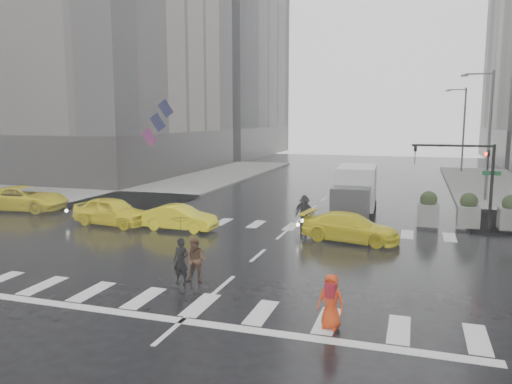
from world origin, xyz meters
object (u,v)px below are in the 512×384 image
(pedestrian_orange, at_px, (331,301))
(taxi_front, at_px, (112,211))
(traffic_signal_pole, at_px, (472,169))
(pedestrian_brown, at_px, (196,260))
(box_truck, at_px, (355,192))
(taxi_mid, at_px, (180,218))

(pedestrian_orange, distance_m, taxi_front, 16.78)
(traffic_signal_pole, distance_m, pedestrian_orange, 15.47)
(pedestrian_orange, bearing_deg, pedestrian_brown, 164.91)
(pedestrian_brown, distance_m, pedestrian_orange, 5.79)
(pedestrian_brown, bearing_deg, taxi_front, 133.60)
(box_truck, bearing_deg, taxi_front, -158.16)
(pedestrian_brown, height_order, pedestrian_orange, pedestrian_brown)
(box_truck, bearing_deg, traffic_signal_pole, -11.89)
(taxi_mid, bearing_deg, pedestrian_orange, -134.89)
(taxi_mid, distance_m, box_truck, 10.11)
(taxi_mid, bearing_deg, taxi_front, 92.07)
(traffic_signal_pole, height_order, pedestrian_orange, traffic_signal_pole)
(box_truck, bearing_deg, pedestrian_orange, -88.22)
(pedestrian_brown, distance_m, box_truck, 13.64)
(taxi_front, height_order, taxi_mid, taxi_front)
(traffic_signal_pole, distance_m, taxi_mid, 15.31)
(pedestrian_orange, relative_size, taxi_front, 0.34)
(pedestrian_brown, height_order, box_truck, box_truck)
(taxi_mid, bearing_deg, pedestrian_brown, -148.62)
(taxi_front, bearing_deg, traffic_signal_pole, -68.07)
(pedestrian_orange, xyz_separation_m, taxi_mid, (-9.55, 9.92, -0.14))
(pedestrian_brown, bearing_deg, taxi_mid, 115.23)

